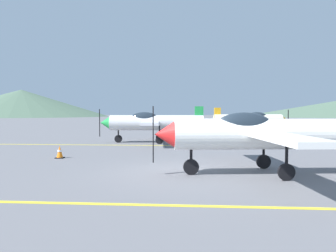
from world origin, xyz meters
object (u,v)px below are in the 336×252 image
(airplane_far, at_px, (251,120))
(traffic_cone_front, at_px, (60,152))
(airplane_near, at_px, (261,133))
(airplane_mid, at_px, (153,122))

(airplane_far, relative_size, traffic_cone_front, 14.30)
(airplane_near, distance_m, airplane_mid, 12.07)
(airplane_mid, height_order, airplane_far, same)
(airplane_near, height_order, traffic_cone_front, airplane_near)
(airplane_near, xyz_separation_m, airplane_mid, (-5.06, 10.96, 0.00))
(airplane_mid, xyz_separation_m, airplane_far, (8.26, 8.19, 0.00))
(airplane_far, height_order, traffic_cone_front, airplane_far)
(airplane_near, distance_m, traffic_cone_front, 9.10)
(airplane_far, bearing_deg, airplane_mid, -135.24)
(airplane_mid, distance_m, airplane_far, 11.63)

